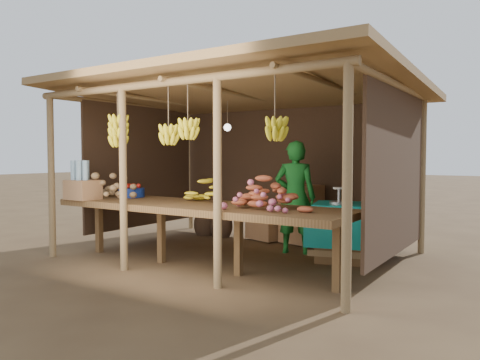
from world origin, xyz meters
The scene contains 13 objects.
ground centered at (0.00, 0.00, 0.00)m, with size 60.00×60.00×0.00m, color brown.
stall_structure centered at (0.04, -0.03, 1.92)m, with size 4.70×3.50×2.43m.
counter centered at (0.00, -0.95, 0.74)m, with size 3.90×1.05×0.80m.
potato_heap centered at (-1.41, -1.11, 0.98)m, with size 0.93×0.56×0.36m, color olive, non-canonical shape.
sweet_potato_heap centered at (1.02, -0.87, 0.98)m, with size 0.95×0.57×0.36m, color #AD4E2C, non-canonical shape.
onion_heap centered at (1.01, -1.20, 0.98)m, with size 0.76×0.46×0.35m, color #CB627C, non-canonical shape.
banana_pile centered at (-0.04, -0.71, 0.97)m, with size 0.57×0.34×0.35m, color yellow, non-canonical shape.
tomato_basin centered at (-1.36, -0.73, 0.88)m, with size 0.37×0.37×0.19m.
bottle_box centered at (-1.65, -1.34, 1.00)m, with size 0.42×0.34×0.53m.
vendor centered at (0.59, 0.53, 0.80)m, with size 0.58×0.38×1.60m, color #197327.
tarp_crate centered at (1.37, 0.47, 0.41)m, with size 0.99×0.91×0.99m.
carton_stack centered at (0.16, 1.20, 0.40)m, with size 1.29×0.58×0.91m.
burlap_sacks centered at (-1.23, 1.03, 0.23)m, with size 0.74×0.39×0.53m.
Camera 1 is at (3.54, -5.43, 1.39)m, focal length 35.00 mm.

